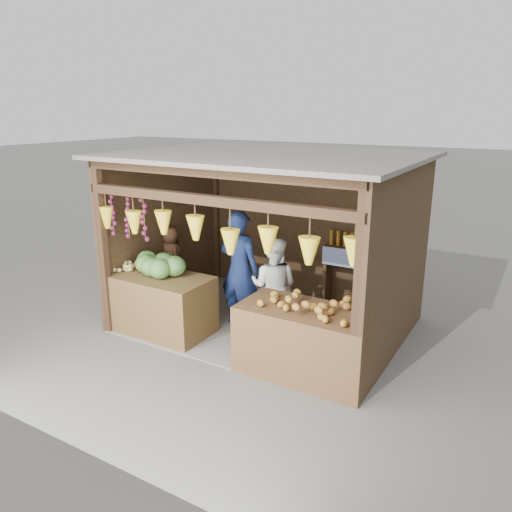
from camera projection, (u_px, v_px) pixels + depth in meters
The scene contains 12 objects.
ground at pixel (267, 324), 7.88m from camera, with size 80.00×80.00×0.00m, color #514F49.
stall_structure at pixel (264, 221), 7.39m from camera, with size 4.30×3.30×2.66m.
back_shelf at pixel (361, 261), 8.18m from camera, with size 1.25×0.32×1.32m.
counter_left at pixel (161, 304), 7.52m from camera, with size 1.55×0.85×0.88m, color #493418.
counter_right at pixel (306, 342), 6.30m from camera, with size 1.71×0.85×0.89m, color #4B3019.
stool at pixel (173, 294), 8.70m from camera, with size 0.35×0.35×0.33m, color black.
man_standing at pixel (239, 269), 7.62m from camera, with size 0.67×0.44×1.83m, color #121E44.
woman_standing at pixel (274, 286), 7.40m from camera, with size 0.72×0.56×1.49m, color white.
vendor_seated at pixel (171, 257), 8.51m from camera, with size 0.51×0.33×1.04m, color #543321.
melon_pile at pixel (157, 263), 7.47m from camera, with size 1.00×0.50×0.32m, color #155117, non-canonical shape.
tanfruit_pile at pixel (127, 266), 7.65m from camera, with size 0.34×0.40×0.13m, color tan, non-canonical shape.
mango_pile at pixel (309, 301), 6.13m from camera, with size 1.40×0.64×0.22m, color #C03D19, non-canonical shape.
Camera 1 is at (3.54, -6.32, 3.28)m, focal length 35.00 mm.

